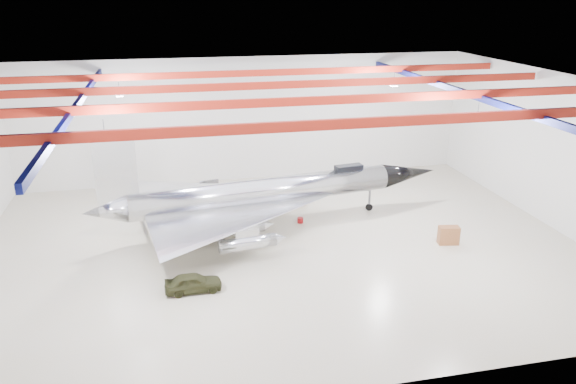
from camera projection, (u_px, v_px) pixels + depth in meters
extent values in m
plane|color=#C2B89A|center=(281.00, 246.00, 38.10)|extent=(40.00, 40.00, 0.00)
plane|color=silver|center=(247.00, 119.00, 50.02)|extent=(40.00, 0.00, 40.00)
plane|color=silver|center=(553.00, 151.00, 40.30)|extent=(0.00, 30.00, 30.00)
plane|color=#0A0F38|center=(281.00, 83.00, 34.37)|extent=(40.00, 40.00, 0.00)
cube|color=maroon|center=(320.00, 125.00, 26.31)|extent=(39.50, 0.25, 0.50)
cube|color=maroon|center=(291.00, 102.00, 31.82)|extent=(39.50, 0.25, 0.50)
cube|color=maroon|center=(271.00, 85.00, 37.33)|extent=(39.50, 0.25, 0.50)
cube|color=maroon|center=(257.00, 73.00, 42.84)|extent=(39.50, 0.25, 0.50)
cube|color=#0C104A|center=(77.00, 106.00, 32.24)|extent=(0.25, 29.50, 0.40)
cube|color=#0C104A|center=(458.00, 91.00, 37.12)|extent=(0.25, 29.50, 0.40)
cube|color=silver|center=(105.00, 136.00, 27.27)|extent=(0.55, 0.55, 0.25)
cube|color=silver|center=(477.00, 117.00, 31.33)|extent=(0.55, 0.55, 0.25)
cube|color=silver|center=(120.00, 94.00, 38.29)|extent=(0.55, 0.55, 0.25)
cube|color=silver|center=(394.00, 84.00, 42.36)|extent=(0.55, 0.55, 0.25)
cylinder|color=silver|center=(264.00, 191.00, 40.46)|extent=(19.30, 4.63, 1.92)
cone|color=black|center=(408.00, 173.00, 44.44)|extent=(5.03, 2.58, 1.92)
cone|color=silver|center=(105.00, 211.00, 36.80)|extent=(3.13, 2.31, 1.92)
cube|color=silver|center=(116.00, 173.00, 36.27)|extent=(2.68, 0.50, 4.33)
cube|color=black|center=(349.00, 168.00, 42.35)|extent=(2.20, 1.06, 0.48)
cylinder|color=silver|center=(248.00, 243.00, 35.31)|extent=(3.74, 1.37, 0.87)
cylinder|color=silver|center=(237.00, 229.00, 37.42)|extent=(3.74, 1.37, 0.87)
cylinder|color=silver|center=(217.00, 200.00, 42.50)|extent=(3.74, 1.37, 0.87)
cylinder|color=silver|center=(209.00, 190.00, 44.62)|extent=(3.74, 1.37, 0.87)
cylinder|color=#59595B|center=(369.00, 200.00, 43.95)|extent=(0.17, 0.17, 1.73)
cylinder|color=black|center=(369.00, 207.00, 44.15)|extent=(0.56, 0.29, 0.54)
cylinder|color=#59595B|center=(222.00, 235.00, 37.69)|extent=(0.17, 0.17, 1.73)
cylinder|color=black|center=(222.00, 243.00, 37.89)|extent=(0.56, 0.29, 0.54)
cylinder|color=#59595B|center=(206.00, 210.00, 41.92)|extent=(0.17, 0.17, 1.73)
cylinder|color=black|center=(206.00, 218.00, 42.13)|extent=(0.56, 0.29, 0.54)
imported|color=#303219|center=(193.00, 283.00, 32.17)|extent=(3.29, 1.41, 1.11)
cube|color=brown|center=(449.00, 235.00, 38.21)|extent=(1.47, 0.91, 1.26)
cube|color=olive|center=(187.00, 229.00, 40.41)|extent=(0.54, 0.47, 0.33)
cube|color=#9D0F15|center=(204.00, 208.00, 44.32)|extent=(0.50, 0.44, 0.30)
cube|color=olive|center=(302.00, 202.00, 45.29)|extent=(0.66, 0.56, 0.41)
cube|color=#59595B|center=(167.00, 217.00, 42.63)|extent=(0.39, 0.33, 0.24)
cylinder|color=#9D0F15|center=(300.00, 220.00, 41.82)|extent=(0.57, 0.57, 0.40)
cube|color=olive|center=(239.00, 208.00, 44.04)|extent=(0.71, 0.62, 0.43)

